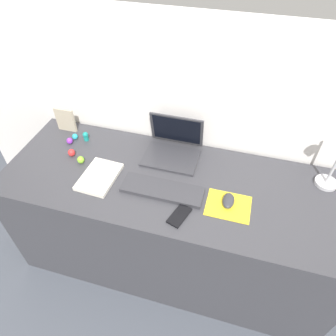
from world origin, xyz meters
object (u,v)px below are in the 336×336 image
(cell_phone, at_px, (179,216))
(toy_figurine_cyan, at_px, (75,137))
(notebook_pad, at_px, (99,177))
(laptop, at_px, (173,145))
(toy_figurine_teal, at_px, (86,136))
(toy_figurine_red, at_px, (72,153))
(toy_figurine_purple, at_px, (70,141))
(toy_figurine_lime, at_px, (81,160))
(picture_frame, at_px, (65,120))
(mouse, at_px, (228,201))
(keyboard, at_px, (162,190))

(cell_phone, xyz_separation_m, toy_figurine_cyan, (-0.74, 0.38, 0.01))
(notebook_pad, bearing_deg, laptop, 46.24)
(toy_figurine_teal, xyz_separation_m, toy_figurine_red, (-0.01, -0.15, -0.01))
(notebook_pad, height_order, toy_figurine_red, toy_figurine_red)
(laptop, xyz_separation_m, notebook_pad, (-0.32, -0.30, -0.04))
(cell_phone, xyz_separation_m, toy_figurine_purple, (-0.75, 0.34, 0.01))
(cell_phone, height_order, notebook_pad, notebook_pad)
(toy_figurine_purple, xyz_separation_m, toy_figurine_lime, (0.14, -0.13, 0.00))
(notebook_pad, xyz_separation_m, toy_figurine_cyan, (-0.28, 0.26, 0.01))
(toy_figurine_teal, height_order, toy_figurine_red, toy_figurine_teal)
(picture_frame, bearing_deg, toy_figurine_teal, -20.87)
(mouse, relative_size, toy_figurine_lime, 2.29)
(keyboard, relative_size, mouse, 4.27)
(toy_figurine_purple, bearing_deg, cell_phone, -24.22)
(toy_figurine_purple, distance_m, toy_figurine_lime, 0.19)
(toy_figurine_teal, height_order, toy_figurine_cyan, toy_figurine_teal)
(keyboard, height_order, notebook_pad, same)
(toy_figurine_red, bearing_deg, toy_figurine_purple, 124.58)
(toy_figurine_cyan, bearing_deg, picture_frame, 142.00)
(picture_frame, relative_size, toy_figurine_teal, 2.68)
(laptop, relative_size, toy_figurine_lime, 7.17)
(cell_phone, bearing_deg, notebook_pad, -176.93)
(picture_frame, bearing_deg, notebook_pad, -41.86)
(keyboard, distance_m, mouse, 0.33)
(picture_frame, distance_m, toy_figurine_lime, 0.33)
(toy_figurine_purple, bearing_deg, mouse, -11.83)
(cell_phone, distance_m, toy_figurine_lime, 0.64)
(picture_frame, height_order, toy_figurine_red, picture_frame)
(toy_figurine_purple, bearing_deg, keyboard, -18.38)
(laptop, xyz_separation_m, picture_frame, (-0.68, 0.03, 0.02))
(mouse, bearing_deg, toy_figurine_cyan, 165.39)
(laptop, relative_size, picture_frame, 2.00)
(picture_frame, bearing_deg, laptop, -2.19)
(toy_figurine_cyan, distance_m, toy_figurine_lime, 0.22)
(keyboard, relative_size, cell_phone, 3.20)
(mouse, xyz_separation_m, notebook_pad, (-0.67, -0.01, -0.01))
(toy_figurine_purple, xyz_separation_m, toy_figurine_cyan, (0.01, 0.05, -0.00))
(toy_figurine_red, bearing_deg, cell_phone, -19.59)
(toy_figurine_teal, bearing_deg, mouse, -16.22)
(mouse, height_order, cell_phone, mouse)
(keyboard, bearing_deg, laptop, 94.55)
(mouse, bearing_deg, notebook_pad, -178.89)
(mouse, xyz_separation_m, toy_figurine_teal, (-0.88, 0.25, 0.01))
(laptop, relative_size, cell_phone, 2.34)
(toy_figurine_teal, xyz_separation_m, toy_figurine_cyan, (-0.07, -0.01, -0.01))
(laptop, bearing_deg, cell_phone, -71.23)
(picture_frame, relative_size, toy_figurine_purple, 3.86)
(keyboard, distance_m, cell_phone, 0.18)
(cell_phone, relative_size, toy_figurine_teal, 2.28)
(toy_figurine_lime, distance_m, toy_figurine_red, 0.09)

